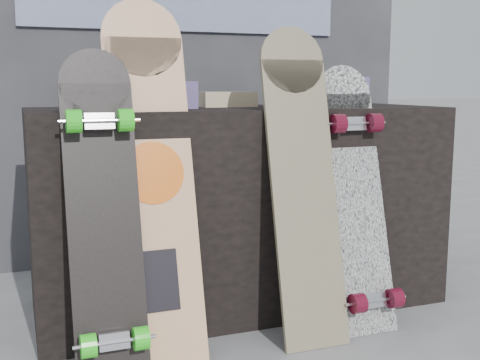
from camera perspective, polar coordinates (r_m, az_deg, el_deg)
name	(u,v)px	position (r m, az deg, el deg)	size (l,w,h in m)	color
ground	(291,351)	(2.11, 4.81, -15.88)	(60.00, 60.00, 0.00)	slate
vendor_table	(239,207)	(2.43, -0.11, -2.58)	(1.60, 0.60, 0.80)	black
booth	(181,43)	(3.19, -5.57, 12.82)	(2.40, 0.22, 2.20)	#303135
merch_box_purple	(170,95)	(2.27, -6.61, 8.01)	(0.18, 0.12, 0.10)	#4B3D7E
merch_box_small	(346,91)	(2.63, 10.04, 8.28)	(0.14, 0.14, 0.12)	#4B3D7E
merch_box_flat	(228,99)	(2.43, -1.14, 7.66)	(0.22, 0.10, 0.06)	#D1B78C
longboard_geisha	(152,168)	(1.97, -8.35, 1.15)	(0.27, 0.34, 1.18)	beige
longboard_celtic	(302,174)	(2.10, 5.92, 0.56)	(0.24, 0.28, 1.09)	#C8B588
longboard_cascadia	(357,194)	(2.24, 11.04, -1.27)	(0.22, 0.33, 0.96)	white
skateboard_dark	(104,207)	(1.89, -12.80, -2.52)	(0.22, 0.32, 1.00)	black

